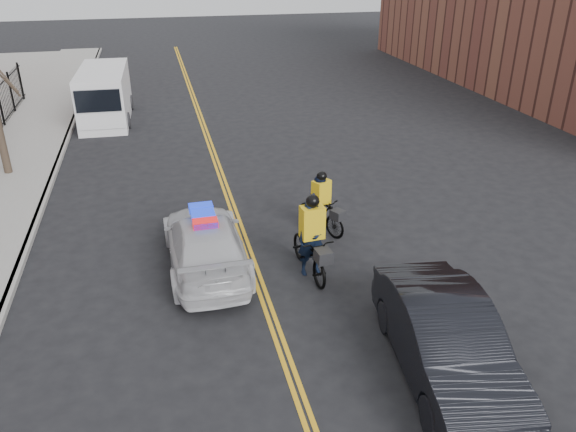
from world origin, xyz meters
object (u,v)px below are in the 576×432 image
(cyclist_near, at_px, (312,247))
(cyclist_far, at_px, (321,209))
(dark_sedan, at_px, (446,341))
(cargo_van, at_px, (105,96))
(police_cruiser, at_px, (205,243))

(cyclist_near, relative_size, cyclist_far, 1.20)
(dark_sedan, bearing_deg, cargo_van, 116.88)
(police_cruiser, distance_m, cyclist_near, 2.78)
(cargo_van, xyz_separation_m, cyclist_near, (5.83, -15.81, -0.42))
(dark_sedan, height_order, cyclist_near, cyclist_near)
(police_cruiser, height_order, cyclist_far, cyclist_far)
(police_cruiser, distance_m, cargo_van, 15.22)
(dark_sedan, height_order, cargo_van, cargo_van)
(police_cruiser, relative_size, cargo_van, 0.84)
(police_cruiser, height_order, dark_sedan, dark_sedan)
(cargo_van, relative_size, cyclist_far, 3.05)
(dark_sedan, bearing_deg, cyclist_far, 102.18)
(dark_sedan, relative_size, cyclist_near, 2.12)
(cyclist_near, distance_m, cyclist_far, 2.35)
(dark_sedan, bearing_deg, cyclist_near, 115.98)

